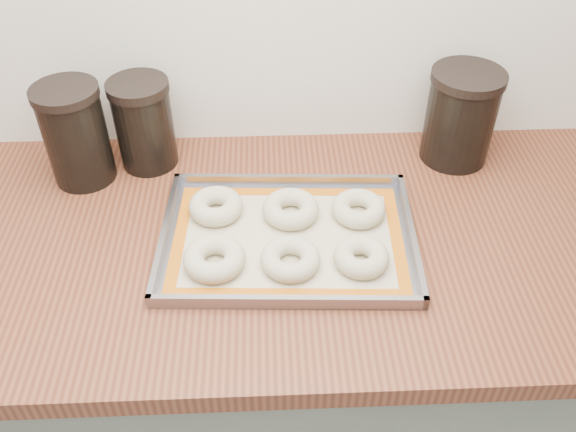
{
  "coord_description": "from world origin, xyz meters",
  "views": [
    {
      "loc": [
        -0.01,
        0.85,
        1.68
      ],
      "look_at": [
        0.02,
        1.66,
        0.96
      ],
      "focal_mm": 38.0,
      "sensor_mm": 36.0,
      "label": 1
    }
  ],
  "objects_px": {
    "bagel_front_left": "(214,258)",
    "bagel_front_right": "(361,257)",
    "canister_right": "(460,116)",
    "canister_mid": "(144,124)",
    "baking_tray": "(288,238)",
    "bagel_back_mid": "(291,209)",
    "bagel_back_left": "(216,206)",
    "bagel_front_mid": "(290,259)",
    "canister_left": "(76,134)",
    "bagel_back_right": "(358,209)"
  },
  "relations": [
    {
      "from": "bagel_front_right",
      "to": "canister_left",
      "type": "relative_size",
      "value": 0.47
    },
    {
      "from": "bagel_front_right",
      "to": "canister_mid",
      "type": "xyz_separation_m",
      "value": [
        -0.41,
        0.33,
        0.07
      ]
    },
    {
      "from": "bagel_front_right",
      "to": "canister_mid",
      "type": "distance_m",
      "value": 0.53
    },
    {
      "from": "baking_tray",
      "to": "bagel_back_mid",
      "type": "distance_m",
      "value": 0.06
    },
    {
      "from": "bagel_front_right",
      "to": "bagel_back_mid",
      "type": "xyz_separation_m",
      "value": [
        -0.12,
        0.13,
        0.0
      ]
    },
    {
      "from": "canister_mid",
      "to": "bagel_front_mid",
      "type": "bearing_deg",
      "value": -48.8
    },
    {
      "from": "bagel_front_mid",
      "to": "baking_tray",
      "type": "bearing_deg",
      "value": 91.1
    },
    {
      "from": "baking_tray",
      "to": "canister_left",
      "type": "height_order",
      "value": "canister_left"
    },
    {
      "from": "baking_tray",
      "to": "canister_right",
      "type": "xyz_separation_m",
      "value": [
        0.37,
        0.25,
        0.09
      ]
    },
    {
      "from": "bagel_front_right",
      "to": "bagel_back_right",
      "type": "relative_size",
      "value": 0.95
    },
    {
      "from": "bagel_back_mid",
      "to": "bagel_front_right",
      "type": "bearing_deg",
      "value": -48.58
    },
    {
      "from": "canister_mid",
      "to": "bagel_back_right",
      "type": "bearing_deg",
      "value": -25.22
    },
    {
      "from": "canister_mid",
      "to": "canister_right",
      "type": "distance_m",
      "value": 0.65
    },
    {
      "from": "bagel_front_left",
      "to": "bagel_back_right",
      "type": "bearing_deg",
      "value": 24.62
    },
    {
      "from": "bagel_front_left",
      "to": "canister_left",
      "type": "relative_size",
      "value": 0.53
    },
    {
      "from": "bagel_front_left",
      "to": "bagel_front_right",
      "type": "bearing_deg",
      "value": -1.41
    },
    {
      "from": "bagel_front_mid",
      "to": "bagel_back_right",
      "type": "xyz_separation_m",
      "value": [
        0.13,
        0.13,
        0.0
      ]
    },
    {
      "from": "bagel_front_right",
      "to": "bagel_back_left",
      "type": "xyz_separation_m",
      "value": [
        -0.26,
        0.15,
        0.0
      ]
    },
    {
      "from": "bagel_back_right",
      "to": "bagel_back_left",
      "type": "bearing_deg",
      "value": 176.37
    },
    {
      "from": "bagel_back_right",
      "to": "canister_left",
      "type": "bearing_deg",
      "value": 164.43
    },
    {
      "from": "canister_left",
      "to": "baking_tray",
      "type": "bearing_deg",
      "value": -27.22
    },
    {
      "from": "bagel_back_mid",
      "to": "canister_mid",
      "type": "bearing_deg",
      "value": 146.35
    },
    {
      "from": "bagel_front_mid",
      "to": "bagel_front_right",
      "type": "distance_m",
      "value": 0.12
    },
    {
      "from": "bagel_front_left",
      "to": "canister_mid",
      "type": "bearing_deg",
      "value": 115.52
    },
    {
      "from": "bagel_front_mid",
      "to": "bagel_front_right",
      "type": "height_order",
      "value": "bagel_front_right"
    },
    {
      "from": "bagel_back_left",
      "to": "baking_tray",
      "type": "bearing_deg",
      "value": -29.4
    },
    {
      "from": "canister_left",
      "to": "canister_right",
      "type": "height_order",
      "value": "canister_left"
    },
    {
      "from": "bagel_front_mid",
      "to": "canister_mid",
      "type": "relative_size",
      "value": 0.55
    },
    {
      "from": "bagel_front_left",
      "to": "bagel_back_mid",
      "type": "relative_size",
      "value": 1.01
    },
    {
      "from": "bagel_front_mid",
      "to": "bagel_back_left",
      "type": "xyz_separation_m",
      "value": [
        -0.14,
        0.14,
        0.0
      ]
    },
    {
      "from": "bagel_front_left",
      "to": "bagel_back_left",
      "type": "bearing_deg",
      "value": 91.56
    },
    {
      "from": "baking_tray",
      "to": "canister_mid",
      "type": "height_order",
      "value": "canister_mid"
    },
    {
      "from": "bagel_front_left",
      "to": "bagel_back_left",
      "type": "xyz_separation_m",
      "value": [
        -0.0,
        0.14,
        -0.0
      ]
    },
    {
      "from": "bagel_front_left",
      "to": "bagel_front_mid",
      "type": "bearing_deg",
      "value": -2.2
    },
    {
      "from": "bagel_front_left",
      "to": "bagel_front_mid",
      "type": "height_order",
      "value": "bagel_front_left"
    },
    {
      "from": "bagel_front_right",
      "to": "bagel_front_left",
      "type": "bearing_deg",
      "value": 178.59
    },
    {
      "from": "canister_right",
      "to": "bagel_back_right",
      "type": "bearing_deg",
      "value": -140.28
    },
    {
      "from": "canister_mid",
      "to": "canister_left",
      "type": "bearing_deg",
      "value": -160.18
    },
    {
      "from": "bagel_back_left",
      "to": "bagel_front_mid",
      "type": "bearing_deg",
      "value": -46.82
    },
    {
      "from": "bagel_front_right",
      "to": "canister_right",
      "type": "bearing_deg",
      "value": 52.93
    },
    {
      "from": "baking_tray",
      "to": "canister_mid",
      "type": "bearing_deg",
      "value": 137.87
    },
    {
      "from": "baking_tray",
      "to": "canister_right",
      "type": "bearing_deg",
      "value": 34.25
    },
    {
      "from": "canister_right",
      "to": "canister_mid",
      "type": "bearing_deg",
      "value": 179.38
    },
    {
      "from": "canister_mid",
      "to": "canister_right",
      "type": "height_order",
      "value": "canister_right"
    },
    {
      "from": "bagel_front_left",
      "to": "baking_tray",
      "type": "bearing_deg",
      "value": 26.05
    },
    {
      "from": "bagel_back_mid",
      "to": "canister_mid",
      "type": "distance_m",
      "value": 0.36
    },
    {
      "from": "baking_tray",
      "to": "bagel_back_mid",
      "type": "bearing_deg",
      "value": 82.93
    },
    {
      "from": "bagel_back_mid",
      "to": "canister_right",
      "type": "bearing_deg",
      "value": 27.53
    },
    {
      "from": "bagel_back_mid",
      "to": "canister_right",
      "type": "xyz_separation_m",
      "value": [
        0.36,
        0.19,
        0.08
      ]
    },
    {
      "from": "canister_mid",
      "to": "canister_right",
      "type": "xyz_separation_m",
      "value": [
        0.65,
        -0.01,
        0.0
      ]
    }
  ]
}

